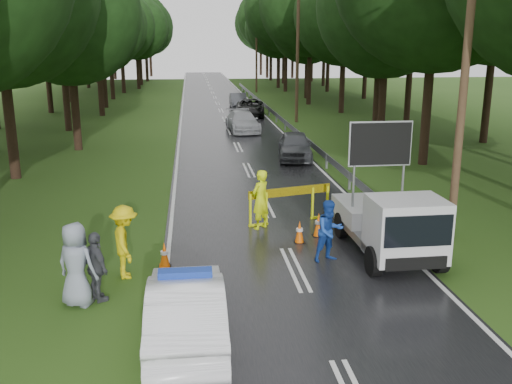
{
  "coord_description": "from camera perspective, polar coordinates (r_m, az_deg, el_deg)",
  "views": [
    {
      "loc": [
        -2.6,
        -13.77,
        5.8
      ],
      "look_at": [
        -0.67,
        3.15,
        1.3
      ],
      "focal_mm": 40.0,
      "sensor_mm": 36.0,
      "label": 1
    }
  ],
  "objects": [
    {
      "name": "civilian",
      "position": [
        15.53,
        7.36,
        -3.89
      ],
      "size": [
        1.0,
        0.88,
        1.71
      ],
      "primitive_type": "imported",
      "rotation": [
        0.0,
        0.0,
        0.33
      ],
      "color": "#1841A0",
      "rests_on": "ground"
    },
    {
      "name": "work_truck",
      "position": [
        16.12,
        13.31,
        -3.03
      ],
      "size": [
        2.09,
        4.53,
        3.58
      ],
      "rotation": [
        0.0,
        0.0,
        0.02
      ],
      "color": "gray",
      "rests_on": "ground"
    },
    {
      "name": "officer",
      "position": [
        18.0,
        0.43,
        -0.79
      ],
      "size": [
        0.83,
        0.81,
        1.92
      ],
      "primitive_type": "imported",
      "rotation": [
        0.0,
        0.0,
        3.89
      ],
      "color": "#E1FF0D",
      "rests_on": "ground"
    },
    {
      "name": "cone_near_left",
      "position": [
        13.9,
        -9.51,
        -8.44
      ],
      "size": [
        0.35,
        0.35,
        0.75
      ],
      "color": "black",
      "rests_on": "ground"
    },
    {
      "name": "cone_left_mid",
      "position": [
        15.29,
        -9.14,
        -6.29
      ],
      "size": [
        0.34,
        0.34,
        0.71
      ],
      "color": "black",
      "rests_on": "ground"
    },
    {
      "name": "utility_pole_mid",
      "position": [
        42.49,
        4.18,
        13.77
      ],
      "size": [
        1.4,
        0.24,
        10.0
      ],
      "color": "#4B3322",
      "rests_on": "ground"
    },
    {
      "name": "queue_car_fourth",
      "position": [
        52.05,
        -1.79,
        9.13
      ],
      "size": [
        1.4,
        4.0,
        1.32
      ],
      "primitive_type": "imported",
      "rotation": [
        0.0,
        0.0,
        0.0
      ],
      "color": "#393B40",
      "rests_on": "ground"
    },
    {
      "name": "cone_right",
      "position": [
        17.8,
        13.89,
        -3.43
      ],
      "size": [
        0.35,
        0.35,
        0.75
      ],
      "color": "black",
      "rests_on": "ground"
    },
    {
      "name": "police_sedan",
      "position": [
        11.52,
        -6.97,
        -11.59
      ],
      "size": [
        1.5,
        4.22,
        1.53
      ],
      "rotation": [
        0.0,
        0.0,
        3.15
      ],
      "color": "white",
      "rests_on": "ground"
    },
    {
      "name": "queue_car_second",
      "position": [
        38.12,
        -1.35,
        7.07
      ],
      "size": [
        2.2,
        4.74,
        1.34
      ],
      "primitive_type": "imported",
      "rotation": [
        0.0,
        0.0,
        0.07
      ],
      "color": "#96989D",
      "rests_on": "ground"
    },
    {
      "name": "road",
      "position": [
        44.22,
        -3.12,
        7.26
      ],
      "size": [
        7.0,
        140.0,
        0.02
      ],
      "primitive_type": "cube",
      "color": "black",
      "rests_on": "ground"
    },
    {
      "name": "ground",
      "position": [
        15.16,
        3.9,
        -7.72
      ],
      "size": [
        160.0,
        160.0,
        0.0
      ],
      "primitive_type": "plane",
      "color": "#2B4D16",
      "rests_on": "ground"
    },
    {
      "name": "cone_far",
      "position": [
        17.56,
        6.27,
        -3.3
      ],
      "size": [
        0.36,
        0.36,
        0.76
      ],
      "color": "black",
      "rests_on": "ground"
    },
    {
      "name": "queue_car_first",
      "position": [
        29.04,
        3.91,
        4.65
      ],
      "size": [
        2.18,
        4.27,
        1.39
      ],
      "primitive_type": "imported",
      "rotation": [
        0.0,
        0.0,
        -0.13
      ],
      "color": "#3E4045",
      "rests_on": "ground"
    },
    {
      "name": "queue_car_third",
      "position": [
        46.15,
        -0.6,
        8.42
      ],
      "size": [
        2.74,
        5.06,
        1.35
      ],
      "primitive_type": "imported",
      "rotation": [
        0.0,
        0.0,
        -0.11
      ],
      "color": "black",
      "rests_on": "ground"
    },
    {
      "name": "bystander_right",
      "position": [
        13.44,
        -17.54,
        -6.95
      ],
      "size": [
        1.13,
        0.97,
        1.95
      ],
      "primitive_type": "imported",
      "rotation": [
        0.0,
        0.0,
        2.7
      ],
      "color": "gray",
      "rests_on": "ground"
    },
    {
      "name": "bystander_mid",
      "position": [
        13.57,
        -15.67,
        -7.24
      ],
      "size": [
        0.89,
        1.03,
        1.66
      ],
      "primitive_type": "imported",
      "rotation": [
        0.0,
        0.0,
        2.18
      ],
      "color": "#404248",
      "rests_on": "ground"
    },
    {
      "name": "utility_pole_near",
      "position": [
        17.61,
        20.21,
        11.53
      ],
      "size": [
        1.4,
        0.24,
        10.0
      ],
      "color": "#4B3322",
      "rests_on": "ground"
    },
    {
      "name": "utility_pole_far",
      "position": [
        68.22,
        0.05,
        14.18
      ],
      "size": [
        1.4,
        0.24,
        10.0
      ],
      "color": "#4B3322",
      "rests_on": "ground"
    },
    {
      "name": "cone_center",
      "position": [
        16.97,
        4.37,
        -4.03
      ],
      "size": [
        0.32,
        0.32,
        0.69
      ],
      "color": "black",
      "rests_on": "ground"
    },
    {
      "name": "barrier",
      "position": [
        18.69,
        3.41,
        -0.4
      ],
      "size": [
        2.82,
        0.81,
        1.2
      ],
      "rotation": [
        0.0,
        0.0,
        0.26
      ],
      "color": "#E5F40D",
      "rests_on": "ground"
    },
    {
      "name": "bystander_left",
      "position": [
        14.7,
        -12.98,
        -4.89
      ],
      "size": [
        0.93,
        1.33,
        1.88
      ],
      "primitive_type": "imported",
      "rotation": [
        0.0,
        0.0,
        1.78
      ],
      "color": "#DCC50B",
      "rests_on": "ground"
    },
    {
      "name": "guardrail",
      "position": [
        44.2,
        1.74,
        7.97
      ],
      "size": [
        0.12,
        60.06,
        0.7
      ],
      "color": "gray",
      "rests_on": "ground"
    }
  ]
}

